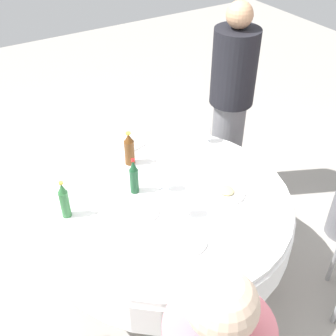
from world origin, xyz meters
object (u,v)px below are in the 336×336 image
Objects in this scene: bottle_brown_outer at (129,149)px; plate_far at (141,211)px; bottle_dark_green_mid at (134,177)px; dining_table at (168,214)px; bottle_green_rear at (64,200)px; plate_east at (226,192)px; plate_near at (188,241)px; wine_glass_front at (207,130)px; wine_glass_west at (185,200)px; wine_glass_left at (165,176)px; person_rear at (231,104)px.

bottle_brown_outer reaches higher than plate_far.
dining_table is at bearing -136.58° from bottle_dark_green_mid.
bottle_green_rear reaches higher than plate_east.
plate_east is at bearing -109.52° from bottle_green_rear.
plate_near is (-0.55, -0.49, -0.11)m from bottle_green_rear.
wine_glass_front reaches higher than plate_near.
wine_glass_front reaches higher than plate_far.
bottle_dark_green_mid is 0.38m from wine_glass_west.
bottle_dark_green_mid reaches higher than dining_table.
bottle_green_rear is at bearing 80.94° from wine_glass_left.
dining_table is 0.26m from wine_glass_left.
dining_table is 1.11m from person_rear.
wine_glass_west reaches higher than plate_near.
plate_east is (-0.16, -0.33, 0.16)m from dining_table.
bottle_brown_outer is 0.83m from plate_near.
bottle_brown_outer is at bearing 3.88° from wine_glass_west.
plate_east is at bearing -62.80° from plate_near.
wine_glass_west is 0.73× the size of plate_near.
plate_far is 0.37m from plate_near.
plate_near is (-0.19, 0.10, -0.11)m from wine_glass_west.
plate_near is (-0.54, -0.05, -0.11)m from bottle_dark_green_mid.
plate_near reaches higher than dining_table.
wine_glass_front is at bearing -44.30° from wine_glass_west.
plate_east is at bearing -115.24° from dining_table.
bottle_brown_outer is 1.16× the size of plate_near.
wine_glass_left reaches higher than plate_near.
bottle_brown_outer is 1.10× the size of plate_far.
wine_glass_left is at bearing -66.67° from plate_far.
person_rear is (0.57, -0.92, 0.27)m from dining_table.
bottle_brown_outer is 0.51m from plate_far.
plate_near is at bearing 151.61° from wine_glass_west.
bottle_brown_outer is 0.37m from wine_glass_left.
wine_glass_left is at bearing -116.03° from bottle_dark_green_mid.
bottle_green_rear is 0.63m from wine_glass_left.
person_rear is (0.95, -1.02, 0.12)m from plate_near.
bottle_dark_green_mid is 0.30m from bottle_brown_outer.
dining_table is at bearing -106.15° from bottle_green_rear.
plate_east is at bearing -123.18° from bottle_dark_green_mid.
plate_east reaches higher than dining_table.
bottle_dark_green_mid is 1.18× the size of plate_near.
plate_far is 0.14× the size of person_rear.
wine_glass_left is at bearing -92.81° from person_rear.
wine_glass_left is (-0.08, -0.17, -0.01)m from bottle_dark_green_mid.
wine_glass_west reaches higher than wine_glass_front.
wine_glass_front is 0.40m from person_rear.
wine_glass_west is at bearing 135.70° from wine_glass_front.
wine_glass_front is (0.31, -0.54, -0.01)m from wine_glass_left.
wine_glass_west is 0.24m from plate_near.
wine_glass_front is at bearing -61.84° from plate_far.
plate_east is (0.22, -0.43, 0.00)m from plate_near.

